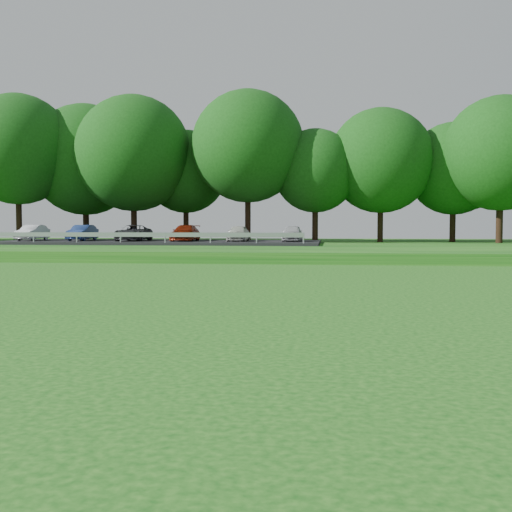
# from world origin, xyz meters

# --- Properties ---
(berm) EXTENTS (130.00, 30.00, 0.60)m
(berm) POSITION_xyz_m (0.00, 34.00, 0.30)
(berm) COLOR #0D4810
(berm) RESTS_ON ground
(treeline) EXTENTS (104.00, 7.00, 15.00)m
(treeline) POSITION_xyz_m (0.00, 38.00, 8.10)
(treeline) COLOR #12430F
(treeline) RESTS_ON berm
(parking_lot) EXTENTS (24.00, 9.00, 1.38)m
(parking_lot) POSITION_xyz_m (-23.96, 32.82, 1.06)
(parking_lot) COLOR black
(parking_lot) RESTS_ON berm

